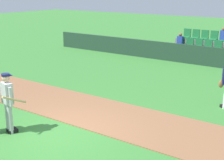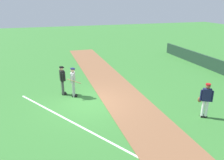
% 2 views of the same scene
% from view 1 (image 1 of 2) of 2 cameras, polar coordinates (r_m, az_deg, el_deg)
% --- Properties ---
extents(ground_plane, '(80.00, 80.00, 0.00)m').
position_cam_1_polar(ground_plane, '(9.78, -9.49, -9.13)').
color(ground_plane, '#387A33').
extents(infield_dirt_path, '(28.00, 2.58, 0.03)m').
position_cam_1_polar(infield_dirt_path, '(11.15, -2.16, -5.65)').
color(infield_dirt_path, brown).
rests_on(infield_dirt_path, ground).
extents(dugout_fence, '(20.00, 0.16, 1.04)m').
position_cam_1_polar(dugout_fence, '(18.52, 14.86, 4.06)').
color(dugout_fence, '#1E3828').
rests_on(dugout_fence, ground).
extents(stadium_bleachers, '(4.45, 2.10, 1.90)m').
position_cam_1_polar(stadium_bleachers, '(19.87, 16.39, 4.65)').
color(stadium_bleachers, slate).
rests_on(stadium_bleachers, ground).
extents(batter_grey_jersey, '(0.59, 0.80, 1.76)m').
position_cam_1_polar(batter_grey_jersey, '(9.84, -17.37, -3.42)').
color(batter_grey_jersey, '#B2B2B2').
rests_on(batter_grey_jersey, ground).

